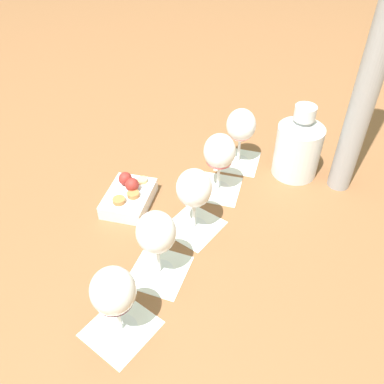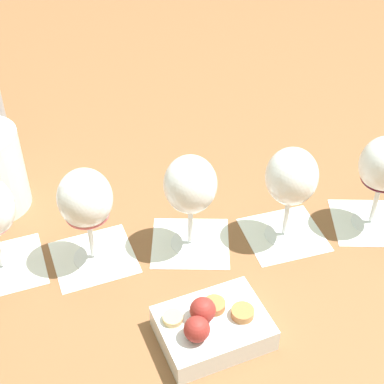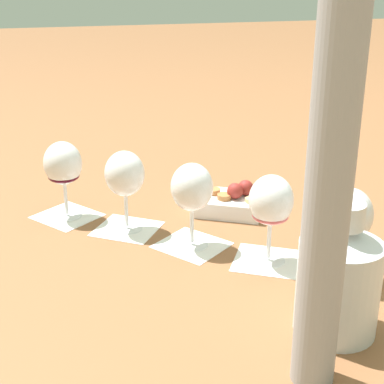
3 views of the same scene
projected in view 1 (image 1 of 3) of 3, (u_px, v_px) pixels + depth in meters
name	position (u px, v px, depth m)	size (l,w,h in m)	color
ground_plane	(191.00, 227.00, 0.94)	(8.00, 8.00, 0.00)	brown
tasting_card_0	(238.00, 161.00, 1.13)	(0.16, 0.16, 0.00)	white
tasting_card_1	(218.00, 188.00, 1.04)	(0.16, 0.15, 0.00)	white
tasting_card_2	(194.00, 226.00, 0.94)	(0.16, 0.16, 0.00)	white
tasting_card_3	(159.00, 271.00, 0.84)	(0.16, 0.16, 0.00)	white
tasting_card_4	(121.00, 329.00, 0.74)	(0.16, 0.16, 0.00)	white
wine_glass_0	(241.00, 128.00, 1.06)	(0.08, 0.08, 0.16)	white
wine_glass_1	(220.00, 154.00, 0.97)	(0.08, 0.08, 0.16)	white
wine_glass_2	(194.00, 190.00, 0.87)	(0.08, 0.08, 0.16)	white
wine_glass_3	(156.00, 235.00, 0.77)	(0.08, 0.08, 0.16)	white
wine_glass_4	(114.00, 294.00, 0.67)	(0.08, 0.08, 0.16)	white
ceramic_vase	(298.00, 146.00, 1.04)	(0.12, 0.12, 0.20)	silver
snack_dish	(129.00, 196.00, 0.98)	(0.17, 0.16, 0.07)	silver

